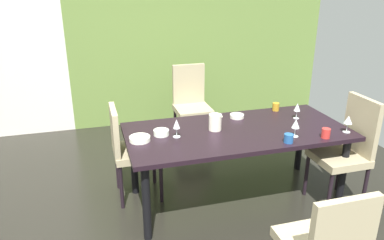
% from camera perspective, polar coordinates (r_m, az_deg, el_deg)
% --- Properties ---
extents(ground_plane, '(6.01, 5.61, 0.02)m').
position_cam_1_polar(ground_plane, '(3.38, -2.55, -16.96)').
color(ground_plane, black).
extents(garden_window_panel, '(3.85, 0.10, 2.87)m').
position_cam_1_polar(garden_window_panel, '(5.65, 1.45, 14.48)').
color(garden_window_panel, olive).
rests_on(garden_window_panel, ground_plane).
extents(dining_table, '(2.06, 0.96, 0.74)m').
position_cam_1_polar(dining_table, '(3.54, 6.86, -2.59)').
color(dining_table, black).
rests_on(dining_table, ground_plane).
extents(chair_head_far, '(0.44, 0.45, 1.03)m').
position_cam_1_polar(chair_head_far, '(4.82, -0.15, 2.90)').
color(chair_head_far, tan).
rests_on(chair_head_far, ground_plane).
extents(chair_left_far, '(0.45, 0.44, 0.94)m').
position_cam_1_polar(chair_left_far, '(3.65, -9.56, -4.00)').
color(chair_left_far, tan).
rests_on(chair_left_far, ground_plane).
extents(chair_right_near, '(0.44, 0.44, 1.05)m').
position_cam_1_polar(chair_right_near, '(3.80, 22.64, -3.79)').
color(chair_right_near, tan).
rests_on(chair_right_near, ground_plane).
extents(wine_glass_west, '(0.08, 0.08, 0.16)m').
position_cam_1_polar(wine_glass_west, '(3.67, 22.71, -0.03)').
color(wine_glass_west, silver).
rests_on(wine_glass_west, dining_table).
extents(wine_glass_front, '(0.07, 0.07, 0.17)m').
position_cam_1_polar(wine_glass_front, '(3.28, -2.37, -0.71)').
color(wine_glass_front, silver).
rests_on(wine_glass_front, dining_table).
extents(wine_glass_rear, '(0.06, 0.06, 0.16)m').
position_cam_1_polar(wine_glass_rear, '(3.87, 15.74, 1.82)').
color(wine_glass_rear, silver).
rests_on(wine_glass_rear, dining_table).
extents(wine_glass_near_shelf, '(0.07, 0.07, 0.16)m').
position_cam_1_polar(wine_glass_near_shelf, '(3.42, 15.53, -0.63)').
color(wine_glass_near_shelf, silver).
rests_on(wine_glass_near_shelf, dining_table).
extents(serving_bowl_south, '(0.14, 0.14, 0.05)m').
position_cam_1_polar(serving_bowl_south, '(3.37, -4.71, -1.91)').
color(serving_bowl_south, white).
rests_on(serving_bowl_south, dining_table).
extents(serving_bowl_corner, '(0.14, 0.14, 0.04)m').
position_cam_1_polar(serving_bowl_corner, '(3.80, 6.86, 0.60)').
color(serving_bowl_corner, silver).
rests_on(serving_bowl_corner, dining_table).
extents(serving_bowl_near_window, '(0.18, 0.18, 0.04)m').
position_cam_1_polar(serving_bowl_near_window, '(3.27, -7.97, -2.84)').
color(serving_bowl_near_window, white).
rests_on(serving_bowl_near_window, dining_table).
extents(cup_left, '(0.08, 0.08, 0.09)m').
position_cam_1_polar(cup_left, '(3.50, 19.72, -1.91)').
color(cup_left, red).
rests_on(cup_left, dining_table).
extents(cup_north, '(0.07, 0.07, 0.08)m').
position_cam_1_polar(cup_north, '(4.07, 12.65, 1.98)').
color(cup_north, '#B88623').
rests_on(cup_north, dining_table).
extents(cup_center, '(0.08, 0.08, 0.08)m').
position_cam_1_polar(cup_center, '(3.31, 14.51, -2.72)').
color(cup_center, '#23569A').
rests_on(cup_center, dining_table).
extents(pitcher_east, '(0.13, 0.12, 0.15)m').
position_cam_1_polar(pitcher_east, '(3.46, 3.56, -0.31)').
color(pitcher_east, white).
rests_on(pitcher_east, dining_table).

